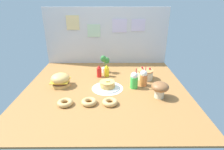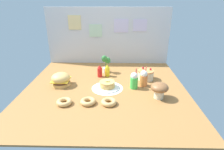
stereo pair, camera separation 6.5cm
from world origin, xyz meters
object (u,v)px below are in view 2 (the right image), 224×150
Objects in this scene: pancake_stack at (107,85)px; ketchup_bottle at (100,71)px; burger at (61,79)px; donut_vanilla at (109,102)px; orange_float_cup at (144,78)px; donut_chocolate at (88,101)px; layer_cake at (146,75)px; cream_soda_cup at (134,80)px; donut_pink_glaze at (64,102)px; mustard_bottle at (107,71)px; mushroom_stool at (159,89)px; potted_plant at (106,63)px.

ketchup_bottle is at bearing 108.86° from pancake_stack.
donut_vanilla is (0.66, -0.47, -0.06)m from burger.
donut_chocolate is at bearing -145.35° from orange_float_cup.
orange_float_cup is at bearing 9.73° from pancake_stack.
ketchup_bottle is (-0.67, 0.08, 0.01)m from layer_cake.
cream_soda_cup is 0.92m from donut_pink_glaze.
ketchup_bottle is at bearing 31.36° from burger.
ketchup_bottle is 1.08× the size of donut_chocolate.
burger is 0.69m from mustard_bottle.
layer_cake is 1.23m from donut_pink_glaze.
cream_soda_cup is 1.61× the size of donut_chocolate.
orange_float_cup is 1.61× the size of donut_pink_glaze.
ketchup_bottle is 0.91× the size of mushroom_stool.
donut_chocolate is (-0.68, -0.47, -0.08)m from orange_float_cup.
layer_cake is 1.25× the size of ketchup_bottle.
pancake_stack is at bearing 95.08° from donut_vanilla.
burger is at bearing 173.18° from pancake_stack.
pancake_stack is 1.70× the size of mustard_bottle.
burger is 0.63m from donut_chocolate.
mushroom_stool is (0.75, -0.62, 0.03)m from ketchup_bottle.
donut_chocolate is (-0.74, -0.69, -0.04)m from layer_cake.
mushroom_stool is at bearing -81.78° from layer_cake.
potted_plant is at bearing 95.05° from pancake_stack.
orange_float_cup is at bearing 28.28° from cream_soda_cup.
ketchup_bottle is 0.60m from cream_soda_cup.
potted_plant is (0.08, 0.18, 0.07)m from ketchup_bottle.
layer_cake is at bearing 10.95° from burger.
layer_cake is at bearing 35.08° from donut_pink_glaze.
burger is 0.98m from cream_soda_cup.
mushroom_stool is at bearing -39.64° from ketchup_bottle.
mustard_bottle is at bearing 169.91° from layer_cake.
potted_plant reaches higher than cream_soda_cup.
potted_plant reaches higher than orange_float_cup.
cream_soda_cup reaches higher than mustard_bottle.
pancake_stack is 1.13× the size of cream_soda_cup.
ketchup_bottle reaches higher than layer_cake.
orange_float_cup is (0.48, 0.08, 0.07)m from pancake_stack.
mustard_bottle reaches higher than donut_vanilla.
cream_soda_cup reaches higher than ketchup_bottle.
mustard_bottle is at bearing 61.07° from donut_pink_glaze.
potted_plant is at bearing 125.81° from cream_soda_cup.
orange_float_cup is 0.98× the size of potted_plant.
burger is 1.21× the size of mushroom_stool.
burger is 1.06× the size of layer_cake.
donut_chocolate is (-0.07, -0.77, -0.06)m from ketchup_bottle.
layer_cake is at bearing 74.51° from orange_float_cup.
layer_cake is 0.68m from ketchup_bottle.
layer_cake is at bearing 42.92° from donut_chocolate.
donut_chocolate is (-0.20, -0.39, -0.02)m from pancake_stack.
donut_pink_glaze is at bearing -138.82° from pancake_stack.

